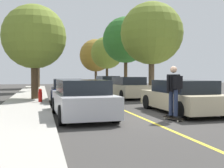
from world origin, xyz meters
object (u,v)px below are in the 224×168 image
at_px(parked_car_right_far, 107,85).
at_px(street_tree_right_farthest, 96,55).
at_px(fire_hydrant, 40,95).
at_px(parked_car_left_near, 68,91).
at_px(street_tree_left_near, 37,34).
at_px(street_tree_left_far, 38,48).
at_px(parked_car_left_nearest, 82,99).
at_px(skateboarder, 174,88).
at_px(street_tree_right_nearest, 152,34).
at_px(skateboard, 173,118).
at_px(street_tree_right_near, 126,40).
at_px(parked_car_right_near, 129,88).
at_px(street_tree_left_nearest, 34,37).
at_px(street_tree_right_far, 107,53).
at_px(parked_car_right_nearest, 182,97).

xyz_separation_m(parked_car_right_far, street_tree_right_farthest, (1.83, 14.56, 3.60)).
bearing_deg(fire_hydrant, parked_car_right_far, 56.94).
relative_size(parked_car_left_near, parked_car_right_far, 0.96).
distance_m(street_tree_left_near, street_tree_left_far, 7.59).
xyz_separation_m(parked_car_left_nearest, skateboarder, (2.95, -1.50, 0.42)).
bearing_deg(street_tree_right_nearest, skateboard, -108.13).
relative_size(parked_car_right_far, street_tree_left_far, 0.63).
relative_size(street_tree_right_near, fire_hydrant, 9.56).
xyz_separation_m(parked_car_right_far, fire_hydrant, (-5.68, -8.73, -0.23)).
bearing_deg(fire_hydrant, street_tree_left_near, 91.76).
distance_m(fire_hydrant, skateboard, 7.80).
distance_m(parked_car_right_near, street_tree_left_near, 11.19).
bearing_deg(street_tree_right_farthest, parked_car_right_far, -97.16).
height_order(parked_car_left_nearest, skateboard, parked_car_left_nearest).
bearing_deg(parked_car_left_near, skateboard, -66.75).
distance_m(street_tree_left_nearest, skateboarder, 10.23).
height_order(parked_car_left_near, parked_car_right_near, parked_car_right_near).
relative_size(street_tree_left_far, street_tree_right_nearest, 1.05).
distance_m(street_tree_left_nearest, street_tree_left_far, 16.17).
relative_size(street_tree_right_farthest, skateboarder, 3.68).
bearing_deg(street_tree_right_farthest, street_tree_right_far, -90.00).
bearing_deg(street_tree_right_far, parked_car_left_near, -110.59).
height_order(street_tree_left_far, street_tree_right_far, street_tree_left_far).
relative_size(parked_car_left_nearest, street_tree_left_nearest, 0.77).
bearing_deg(parked_car_right_nearest, skateboard, -126.51).
xyz_separation_m(parked_car_left_nearest, street_tree_right_near, (6.01, 13.98, 4.04)).
bearing_deg(parked_car_right_nearest, parked_car_right_near, 90.00).
relative_size(street_tree_right_far, street_tree_right_farthest, 0.91).
height_order(parked_car_right_far, street_tree_right_far, street_tree_right_far).
height_order(street_tree_right_far, skateboard, street_tree_right_far).
distance_m(street_tree_left_near, street_tree_right_nearest, 11.09).
distance_m(parked_car_right_near, street_tree_right_nearest, 4.19).
relative_size(street_tree_left_far, skateboard, 7.82).
bearing_deg(parked_car_right_nearest, street_tree_left_far, 104.60).
relative_size(parked_car_right_far, skateboarder, 2.43).
xyz_separation_m(street_tree_right_nearest, skateboarder, (-3.06, -9.39, -3.33)).
distance_m(street_tree_left_far, skateboard, 25.63).
height_order(parked_car_right_nearest, street_tree_right_farthest, street_tree_right_farthest).
bearing_deg(parked_car_right_near, skateboarder, -97.83).
bearing_deg(street_tree_right_farthest, skateboarder, -95.87).
xyz_separation_m(street_tree_right_far, skateboard, (-3.06, -22.85, -4.06)).
bearing_deg(street_tree_right_far, parked_car_left_nearest, -105.70).
distance_m(parked_car_right_nearest, fire_hydrant, 7.39).
bearing_deg(street_tree_left_nearest, parked_car_right_near, 2.56).
distance_m(parked_car_left_nearest, fire_hydrant, 5.16).
xyz_separation_m(street_tree_left_far, skateboard, (4.78, -24.74, -4.66)).
relative_size(street_tree_right_farthest, fire_hydrant, 9.24).
bearing_deg(street_tree_right_near, parked_car_right_far, -169.97).
relative_size(parked_car_right_far, street_tree_right_near, 0.64).
height_order(parked_car_left_near, parked_car_right_nearest, parked_car_right_nearest).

